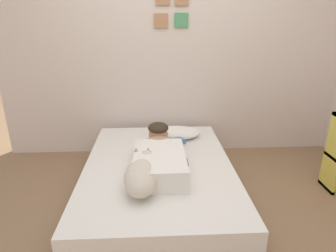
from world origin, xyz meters
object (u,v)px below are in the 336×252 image
person_lying (159,155)px  coffee_cup (179,142)px  bed (159,181)px  cell_phone (184,162)px  pillow (176,133)px  dog (142,174)px

person_lying → coffee_cup: 0.48m
bed → coffee_cup: bearing=61.0°
bed → person_lying: person_lying is taller
bed → cell_phone: bearing=1.6°
pillow → cell_phone: pillow is taller
dog → bed: bearing=70.2°
pillow → coffee_cup: size_ratio=4.16×
dog → cell_phone: 0.53m
pillow → dog: size_ratio=0.90×
person_lying → bed: bearing=99.3°
bed → dog: 0.48m
pillow → coffee_cup: pillow is taller
cell_phone → person_lying: bearing=-168.4°
bed → coffee_cup: size_ratio=15.24×
coffee_cup → cell_phone: (0.01, -0.38, -0.03)m
person_lying → dog: person_lying is taller
person_lying → dog: 0.35m
dog → pillow: bearing=70.9°
pillow → cell_phone: size_ratio=3.71×
pillow → dog: bearing=-109.1°
person_lying → dog: size_ratio=1.60×
cell_phone → coffee_cup: bearing=91.8°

